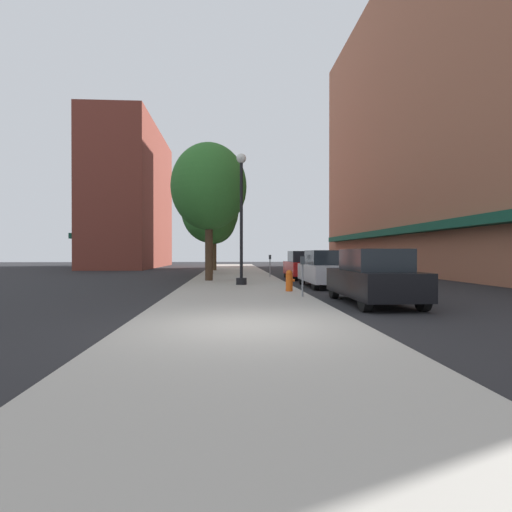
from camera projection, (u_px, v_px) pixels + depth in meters
The scene contains 14 objects.
ground_plane at pixel (297, 277), 26.21m from camera, with size 90.00×90.00×0.00m, color #232326.
sidewalk_slab at pixel (235, 275), 26.96m from camera, with size 4.80×50.00×0.12m, color #A8A399.
building_right_brick at pixel (432, 116), 30.81m from camera, with size 6.80×40.00×23.98m.
building_far_background at pixel (132, 199), 44.18m from camera, with size 6.80×18.00×14.84m.
lamppost at pixel (241, 216), 18.25m from camera, with size 0.48×0.48×5.90m.
fire_hydrant at pixel (289, 280), 15.10m from camera, with size 0.33×0.26×0.79m.
parking_meter_near at pixel (270, 263), 24.07m from camera, with size 0.14×0.09×1.31m.
parking_meter_far at pixel (302, 271), 13.19m from camera, with size 0.14×0.09×1.31m.
tree_near at pixel (210, 210), 27.79m from camera, with size 3.93×3.93×6.63m.
tree_mid at pixel (214, 219), 33.54m from camera, with size 3.69×3.69×6.42m.
tree_far at pixel (209, 187), 21.01m from camera, with size 3.91×3.91×7.12m.
car_black at pixel (373, 277), 12.20m from camera, with size 1.80×4.30×1.66m.
car_silver at pixel (325, 269), 18.34m from camera, with size 1.80×4.30×1.66m.
car_red at pixel (303, 265), 24.06m from camera, with size 1.80×4.30×1.66m.
Camera 1 is at (-0.29, -7.98, 1.54)m, focal length 28.49 mm.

